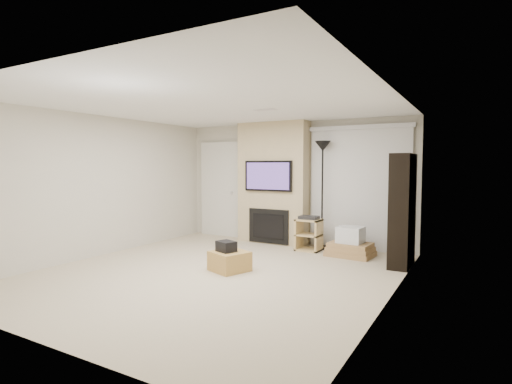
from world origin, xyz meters
The scene contains 16 objects.
floor centered at (0.00, 0.00, 0.00)m, with size 5.00×5.50×0.00m, color beige.
ceiling centered at (0.00, 0.00, 2.50)m, with size 5.00×5.50×0.00m, color white.
wall_back centered at (0.00, 2.75, 1.25)m, with size 5.00×2.50×0.00m, color beige.
wall_front centered at (0.00, -2.75, 1.25)m, with size 5.00×2.50×0.00m, color beige.
wall_left centered at (-2.50, 0.00, 1.25)m, with size 5.50×2.50×0.00m, color beige.
wall_right centered at (2.50, 0.00, 1.25)m, with size 5.50×2.50×0.00m, color beige.
hvac_vent centered at (0.40, 0.80, 2.50)m, with size 0.35×0.18×0.01m, color silver.
ottoman centered at (0.10, 0.19, 0.15)m, with size 0.50×0.50×0.30m, color #B68A45.
black_bag centered at (0.06, 0.17, 0.38)m, with size 0.28×0.22×0.16m, color black.
fireplace_wall centered at (-0.35, 2.54, 1.24)m, with size 1.50×0.47×2.50m.
entry_door centered at (-1.80, 2.71, 1.05)m, with size 1.02×0.11×2.14m.
vertical_blinds centered at (1.40, 2.70, 1.27)m, with size 1.98×0.10×2.37m.
floor_lamp centered at (0.74, 2.50, 1.64)m, with size 0.31×0.31×2.08m.
av_stand centered at (0.60, 2.17, 0.35)m, with size 0.45×0.38×0.66m.
box_stack centered at (1.43, 2.10, 0.20)m, with size 0.83×0.65×0.53m.
bookshelf centered at (2.34, 1.82, 0.90)m, with size 0.30×0.80×1.80m.
Camera 1 is at (3.43, -4.84, 1.62)m, focal length 28.00 mm.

